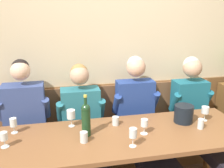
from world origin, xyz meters
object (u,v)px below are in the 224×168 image
person_center_right_seat (202,120)px  water_tumbler_right (84,137)px  wine_bottle_clear_water (86,118)px  person_left_seat (144,126)px  ice_bucket (184,114)px  wine_glass_right_end (205,111)px  wine_glass_left_end (133,134)px  wine_glass_center_rear (71,115)px  person_right_seat (23,137)px  wall_bench (111,143)px  water_tumbler_left (116,121)px  wine_glass_by_bottle (144,124)px  wine_glass_mid_right (13,123)px  person_center_left_seat (84,134)px  wine_glass_near_bucket (4,137)px  dining_table (126,142)px  water_tumbler_center (201,124)px

person_center_right_seat → water_tumbler_right: 1.40m
person_center_right_seat → wine_bottle_clear_water: 1.36m
person_left_seat → ice_bucket: person_left_seat is taller
person_left_seat → wine_glass_right_end: (0.56, -0.20, 0.21)m
person_left_seat → wine_glass_left_end: bearing=-117.6°
person_left_seat → wine_glass_center_rear: 0.78m
ice_bucket → water_tumbler_right: (-1.00, -0.19, -0.04)m
person_right_seat → person_left_seat: person_right_seat is taller
wine_bottle_clear_water → wine_glass_right_end: 1.19m
wall_bench → wine_bottle_clear_water: (-0.35, -0.61, 0.62)m
person_center_right_seat → water_tumbler_left: person_center_right_seat is taller
wine_glass_center_rear → wine_glass_by_bottle: size_ratio=1.17×
person_right_seat → wine_glass_mid_right: bearing=-119.0°
person_right_seat → wine_glass_right_end: 1.80m
person_center_left_seat → wine_glass_right_end: 1.22m
person_right_seat → person_center_left_seat: size_ratio=1.06×
wine_glass_near_bucket → person_left_seat: bearing=13.9°
person_center_right_seat → wine_glass_mid_right: size_ratio=8.96×
wine_glass_right_end → wine_bottle_clear_water: bearing=-177.1°
wall_bench → person_left_seat: (0.28, -0.35, 0.35)m
wine_glass_by_bottle → wine_glass_mid_right: 1.17m
wine_glass_left_end → wine_glass_mid_right: (-0.98, 0.45, -0.02)m
person_center_left_seat → water_tumbler_right: 0.41m
wall_bench → wine_bottle_clear_water: wine_bottle_clear_water is taller
wine_glass_near_bucket → wine_glass_mid_right: (0.04, 0.24, 0.01)m
dining_table → wine_glass_mid_right: wine_glass_mid_right is taller
wine_glass_left_end → wine_glass_near_bucket: (-1.02, 0.21, -0.02)m
wine_glass_near_bucket → wine_glass_by_bottle: 1.18m
dining_table → wine_glass_left_end: size_ratio=14.15×
person_center_left_seat → dining_table: bearing=-42.2°
person_right_seat → water_tumbler_center: bearing=-12.7°
dining_table → person_center_left_seat: (-0.34, 0.31, -0.05)m
wine_glass_center_rear → wine_glass_near_bucket: bearing=-153.9°
wine_glass_left_end → person_center_left_seat: bearing=123.0°
water_tumbler_left → water_tumbler_center: size_ratio=0.87×
wine_glass_near_bucket → wine_glass_right_end: bearing=3.8°
water_tumbler_right → water_tumbler_center: size_ratio=0.96×
person_center_left_seat → wine_glass_left_end: person_center_left_seat is taller
wine_glass_center_rear → wine_glass_near_bucket: size_ratio=1.25×
wine_glass_left_end → wine_glass_center_rear: wine_glass_center_rear is taller
wine_glass_right_end → wall_bench: bearing=147.1°
person_center_left_seat → water_tumbler_left: (0.29, -0.11, 0.17)m
wall_bench → wine_glass_by_bottle: size_ratio=18.24×
wine_glass_mid_right → wine_bottle_clear_water: bearing=-15.9°
person_right_seat → water_tumbler_left: (0.88, -0.13, 0.14)m
dining_table → wine_glass_right_end: bearing=7.6°
wine_glass_by_bottle → water_tumbler_center: bearing=-1.2°
person_center_right_seat → wine_glass_center_rear: 1.44m
ice_bucket → person_left_seat: bearing=151.5°
person_center_left_seat → wine_bottle_clear_water: size_ratio=3.31×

